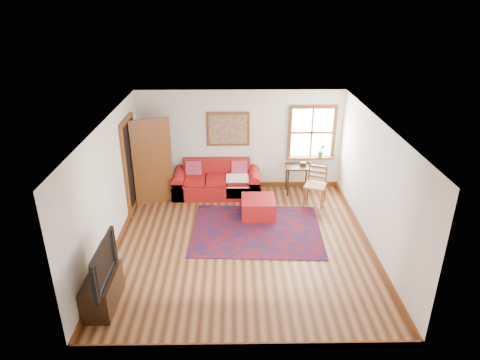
{
  "coord_description": "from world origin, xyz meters",
  "views": [
    {
      "loc": [
        -0.16,
        -7.27,
        4.64
      ],
      "look_at": [
        -0.04,
        0.6,
        1.14
      ],
      "focal_mm": 32.0,
      "sensor_mm": 36.0,
      "label": 1
    }
  ],
  "objects_px": {
    "side_table": "(298,171)",
    "ladder_back_chair": "(316,183)",
    "red_leather_sofa": "(217,183)",
    "red_ottoman": "(258,207)",
    "media_cabinet": "(103,291)"
  },
  "relations": [
    {
      "from": "red_ottoman",
      "to": "ladder_back_chair",
      "type": "relative_size",
      "value": 0.75
    },
    {
      "from": "side_table",
      "to": "ladder_back_chair",
      "type": "bearing_deg",
      "value": -59.06
    },
    {
      "from": "side_table",
      "to": "ladder_back_chair",
      "type": "height_order",
      "value": "ladder_back_chair"
    },
    {
      "from": "side_table",
      "to": "media_cabinet",
      "type": "distance_m",
      "value": 5.51
    },
    {
      "from": "media_cabinet",
      "to": "red_leather_sofa",
      "type": "bearing_deg",
      "value": 67.62
    },
    {
      "from": "side_table",
      "to": "media_cabinet",
      "type": "xyz_separation_m",
      "value": [
        -3.67,
        -4.1,
        -0.33
      ]
    },
    {
      "from": "media_cabinet",
      "to": "side_table",
      "type": "bearing_deg",
      "value": 48.2
    },
    {
      "from": "red_leather_sofa",
      "to": "ladder_back_chair",
      "type": "relative_size",
      "value": 2.16
    },
    {
      "from": "ladder_back_chair",
      "to": "side_table",
      "type": "bearing_deg",
      "value": 120.94
    },
    {
      "from": "red_leather_sofa",
      "to": "red_ottoman",
      "type": "bearing_deg",
      "value": -50.19
    },
    {
      "from": "red_leather_sofa",
      "to": "side_table",
      "type": "bearing_deg",
      "value": 0.6
    },
    {
      "from": "ladder_back_chair",
      "to": "media_cabinet",
      "type": "height_order",
      "value": "ladder_back_chair"
    },
    {
      "from": "red_ottoman",
      "to": "side_table",
      "type": "distance_m",
      "value": 1.61
    },
    {
      "from": "ladder_back_chair",
      "to": "media_cabinet",
      "type": "distance_m",
      "value": 5.35
    },
    {
      "from": "side_table",
      "to": "ladder_back_chair",
      "type": "xyz_separation_m",
      "value": [
        0.35,
        -0.58,
        -0.06
      ]
    }
  ]
}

